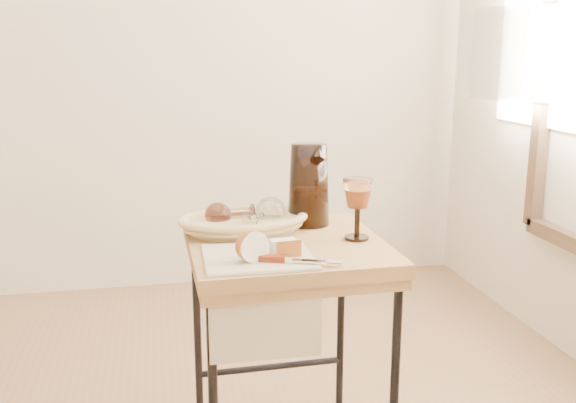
{
  "coord_description": "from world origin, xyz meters",
  "views": [
    {
      "loc": [
        0.2,
        -1.5,
        1.21
      ],
      "look_at": [
        0.54,
        0.17,
        0.81
      ],
      "focal_mm": 39.96,
      "sensor_mm": 36.0,
      "label": 1
    }
  ],
  "objects": [
    {
      "name": "wall_back",
      "position": [
        0.0,
        1.8,
        1.35
      ],
      "size": [
        3.6,
        0.0,
        2.7
      ],
      "primitive_type": "cube",
      "color": "beige",
      "rests_on": "ground"
    },
    {
      "name": "goblet_lying_b",
      "position": [
        0.48,
        0.3,
        0.74
      ],
      "size": [
        0.16,
        0.16,
        0.09
      ],
      "primitive_type": null,
      "rotation": [
        0.0,
        0.0,
        0.78
      ],
      "color": "white",
      "rests_on": "bread_basket"
    },
    {
      "name": "apple_wedge",
      "position": [
        0.5,
        0.05,
        0.72
      ],
      "size": [
        0.07,
        0.04,
        0.04
      ],
      "primitive_type": "cube",
      "rotation": [
        0.0,
        0.0,
        0.12
      ],
      "color": "white",
      "rests_on": "tea_towel"
    },
    {
      "name": "side_table",
      "position": [
        0.54,
        0.19,
        0.34
      ],
      "size": [
        0.55,
        0.55,
        0.69
      ],
      "primitive_type": null,
      "rotation": [
        0.0,
        0.0,
        0.02
      ],
      "color": "brown",
      "rests_on": "floor"
    },
    {
      "name": "apple_half",
      "position": [
        0.41,
        0.03,
        0.73
      ],
      "size": [
        0.1,
        0.07,
        0.08
      ],
      "primitive_type": "ellipsoid",
      "rotation": [
        0.0,
        0.0,
        0.38
      ],
      "color": "red",
      "rests_on": "tea_towel"
    },
    {
      "name": "pitcher",
      "position": [
        0.64,
        0.37,
        0.81
      ],
      "size": [
        0.24,
        0.29,
        0.29
      ],
      "primitive_type": null,
      "rotation": [
        0.0,
        0.0,
        -0.3
      ],
      "color": "black",
      "rests_on": "side_table"
    },
    {
      "name": "table_knife",
      "position": [
        0.51,
        -0.01,
        0.7
      ],
      "size": [
        0.22,
        0.1,
        0.02
      ],
      "primitive_type": null,
      "rotation": [
        0.0,
        0.0,
        -0.34
      ],
      "color": "silver",
      "rests_on": "tea_towel"
    },
    {
      "name": "tea_towel",
      "position": [
        0.44,
        0.07,
        0.69
      ],
      "size": [
        0.28,
        0.25,
        0.01
      ],
      "primitive_type": "cube",
      "rotation": [
        0.0,
        0.0,
        -0.02
      ],
      "color": "beige",
      "rests_on": "side_table"
    },
    {
      "name": "bread_basket",
      "position": [
        0.43,
        0.32,
        0.71
      ],
      "size": [
        0.36,
        0.27,
        0.05
      ],
      "primitive_type": null,
      "rotation": [
        0.0,
        0.0,
        0.1
      ],
      "color": "tan",
      "rests_on": "side_table"
    },
    {
      "name": "goblet_lying_a",
      "position": [
        0.4,
        0.33,
        0.74
      ],
      "size": [
        0.13,
        0.09,
        0.08
      ],
      "primitive_type": null,
      "rotation": [
        0.0,
        0.0,
        3.23
      ],
      "color": "brown",
      "rests_on": "bread_basket"
    },
    {
      "name": "wine_goblet",
      "position": [
        0.74,
        0.18,
        0.78
      ],
      "size": [
        0.1,
        0.1,
        0.18
      ],
      "primitive_type": null,
      "rotation": [
        0.0,
        0.0,
        0.11
      ],
      "color": "white",
      "rests_on": "side_table"
    }
  ]
}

